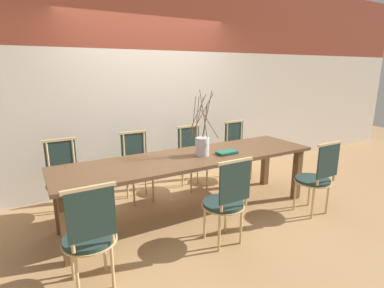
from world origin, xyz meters
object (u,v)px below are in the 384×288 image
(book_stack, at_px, (227,152))
(chair_near_center, at_px, (317,176))
(dining_table, at_px, (192,163))
(vase_centerpiece, at_px, (202,145))
(chair_far_center, at_px, (193,156))

(book_stack, bearing_deg, chair_near_center, -35.31)
(dining_table, xyz_separation_m, chair_near_center, (1.32, -0.75, -0.17))
(vase_centerpiece, bearing_deg, dining_table, 168.89)
(chair_far_center, distance_m, book_stack, 0.91)
(dining_table, bearing_deg, chair_far_center, 59.62)
(chair_far_center, bearing_deg, chair_near_center, 120.41)
(dining_table, distance_m, book_stack, 0.45)
(chair_near_center, height_order, vase_centerpiece, vase_centerpiece)
(chair_far_center, relative_size, vase_centerpiece, 1.19)
(dining_table, bearing_deg, book_stack, -15.39)
(chair_near_center, bearing_deg, dining_table, 150.39)
(dining_table, height_order, vase_centerpiece, vase_centerpiece)
(vase_centerpiece, relative_size, book_stack, 2.96)
(dining_table, bearing_deg, vase_centerpiece, -11.11)
(dining_table, xyz_separation_m, vase_centerpiece, (0.13, -0.02, 0.21))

